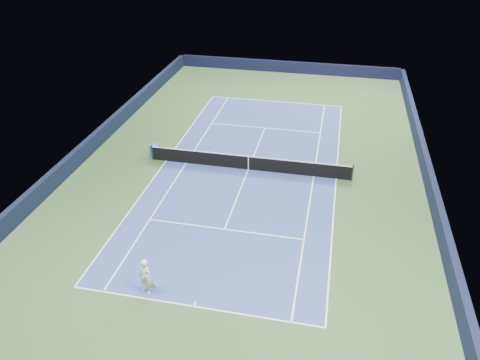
# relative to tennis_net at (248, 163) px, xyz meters

# --- Properties ---
(ground) EXTENTS (40.00, 40.00, 0.00)m
(ground) POSITION_rel_tennis_net_xyz_m (0.00, 0.00, -0.50)
(ground) COLOR #2E4A28
(ground) RESTS_ON ground
(wall_far) EXTENTS (22.00, 0.35, 1.10)m
(wall_far) POSITION_rel_tennis_net_xyz_m (0.00, 19.82, 0.05)
(wall_far) COLOR black
(wall_far) RESTS_ON ground
(wall_right) EXTENTS (0.35, 40.00, 1.10)m
(wall_right) POSITION_rel_tennis_net_xyz_m (10.82, 0.00, 0.05)
(wall_right) COLOR #101732
(wall_right) RESTS_ON ground
(wall_left) EXTENTS (0.35, 40.00, 1.10)m
(wall_left) POSITION_rel_tennis_net_xyz_m (-10.82, 0.00, 0.05)
(wall_left) COLOR black
(wall_left) RESTS_ON ground
(court_surface) EXTENTS (10.97, 23.77, 0.01)m
(court_surface) POSITION_rel_tennis_net_xyz_m (0.00, 0.00, -0.50)
(court_surface) COLOR navy
(court_surface) RESTS_ON ground
(baseline_far) EXTENTS (10.97, 0.08, 0.00)m
(baseline_far) POSITION_rel_tennis_net_xyz_m (0.00, 11.88, -0.50)
(baseline_far) COLOR white
(baseline_far) RESTS_ON ground
(baseline_near) EXTENTS (10.97, 0.08, 0.00)m
(baseline_near) POSITION_rel_tennis_net_xyz_m (0.00, -11.88, -0.50)
(baseline_near) COLOR white
(baseline_near) RESTS_ON ground
(sideline_doubles_right) EXTENTS (0.08, 23.77, 0.00)m
(sideline_doubles_right) POSITION_rel_tennis_net_xyz_m (5.49, 0.00, -0.50)
(sideline_doubles_right) COLOR white
(sideline_doubles_right) RESTS_ON ground
(sideline_doubles_left) EXTENTS (0.08, 23.77, 0.00)m
(sideline_doubles_left) POSITION_rel_tennis_net_xyz_m (-5.49, 0.00, -0.50)
(sideline_doubles_left) COLOR white
(sideline_doubles_left) RESTS_ON ground
(sideline_singles_right) EXTENTS (0.08, 23.77, 0.00)m
(sideline_singles_right) POSITION_rel_tennis_net_xyz_m (4.12, 0.00, -0.50)
(sideline_singles_right) COLOR white
(sideline_singles_right) RESTS_ON ground
(sideline_singles_left) EXTENTS (0.08, 23.77, 0.00)m
(sideline_singles_left) POSITION_rel_tennis_net_xyz_m (-4.12, 0.00, -0.50)
(sideline_singles_left) COLOR white
(sideline_singles_left) RESTS_ON ground
(service_line_far) EXTENTS (8.23, 0.08, 0.00)m
(service_line_far) POSITION_rel_tennis_net_xyz_m (0.00, 6.40, -0.50)
(service_line_far) COLOR white
(service_line_far) RESTS_ON ground
(service_line_near) EXTENTS (8.23, 0.08, 0.00)m
(service_line_near) POSITION_rel_tennis_net_xyz_m (0.00, -6.40, -0.50)
(service_line_near) COLOR white
(service_line_near) RESTS_ON ground
(center_service_line) EXTENTS (0.08, 12.80, 0.00)m
(center_service_line) POSITION_rel_tennis_net_xyz_m (0.00, 0.00, -0.50)
(center_service_line) COLOR white
(center_service_line) RESTS_ON ground
(center_mark_far) EXTENTS (0.08, 0.30, 0.00)m
(center_mark_far) POSITION_rel_tennis_net_xyz_m (0.00, 11.73, -0.50)
(center_mark_far) COLOR white
(center_mark_far) RESTS_ON ground
(center_mark_near) EXTENTS (0.08, 0.30, 0.00)m
(center_mark_near) POSITION_rel_tennis_net_xyz_m (0.00, -11.73, -0.50)
(center_mark_near) COLOR white
(center_mark_near) RESTS_ON ground
(tennis_net) EXTENTS (12.90, 0.10, 1.07)m
(tennis_net) POSITION_rel_tennis_net_xyz_m (0.00, 0.00, 0.00)
(tennis_net) COLOR black
(tennis_net) RESTS_ON ground
(sponsor_cube) EXTENTS (0.58, 0.51, 0.86)m
(sponsor_cube) POSITION_rel_tennis_net_xyz_m (-6.40, 0.42, -0.07)
(sponsor_cube) COLOR blue
(sponsor_cube) RESTS_ON ground
(tennis_player) EXTENTS (0.84, 1.35, 2.76)m
(tennis_player) POSITION_rel_tennis_net_xyz_m (-2.22, -11.48, 0.36)
(tennis_player) COLOR white
(tennis_player) RESTS_ON ground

